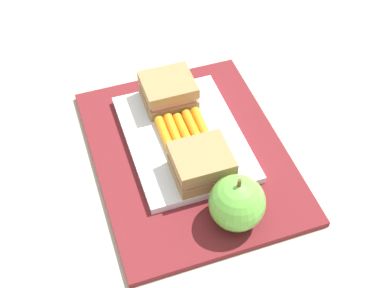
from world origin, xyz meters
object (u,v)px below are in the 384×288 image
object	(u,v)px
sandwich_half_left	(168,91)
sandwich_half_right	(201,164)
food_tray	(184,138)
apple	(237,203)
carrot_sticks_bundle	(184,132)

from	to	relation	value
sandwich_half_left	sandwich_half_right	size ratio (longest dim) A/B	1.00
food_tray	apple	xyz separation A→B (m)	(0.16, 0.02, 0.03)
sandwich_half_left	food_tray	bearing A→B (deg)	0.00
sandwich_half_left	carrot_sticks_bundle	bearing A→B (deg)	0.29
sandwich_half_right	food_tray	bearing A→B (deg)	180.00
food_tray	carrot_sticks_bundle	distance (m)	0.01
sandwich_half_right	apple	size ratio (longest dim) A/B	0.92
sandwich_half_left	apple	world-z (taller)	apple
carrot_sticks_bundle	apple	distance (m)	0.16
sandwich_half_right	carrot_sticks_bundle	xyz separation A→B (m)	(-0.08, 0.00, -0.02)
carrot_sticks_bundle	apple	xyz separation A→B (m)	(0.16, 0.02, 0.02)
sandwich_half_left	carrot_sticks_bundle	distance (m)	0.08
apple	food_tray	bearing A→B (deg)	-172.46
sandwich_half_right	apple	distance (m)	0.08
sandwich_half_right	carrot_sticks_bundle	size ratio (longest dim) A/B	1.02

